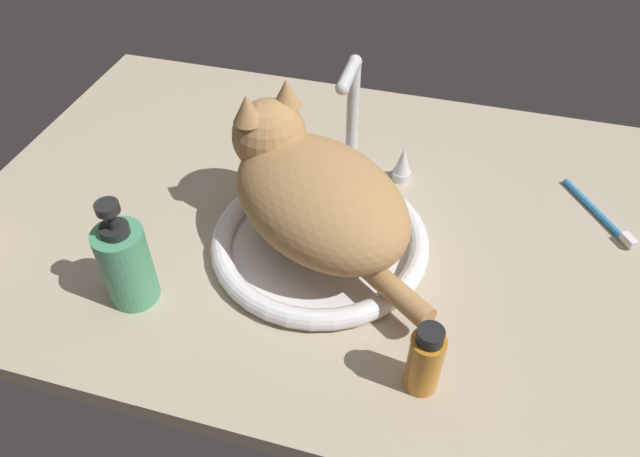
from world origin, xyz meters
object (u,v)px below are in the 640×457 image
faucet (351,132)px  soap_pump_bottle (126,264)px  cat (310,188)px  amber_bottle (425,360)px  toothbrush (599,214)px  sink_basin (320,241)px

faucet → soap_pump_bottle: bearing=-122.7°
cat → amber_bottle: 29.08cm
amber_bottle → toothbrush: bearing=58.6°
amber_bottle → toothbrush: 44.25cm
sink_basin → amber_bottle: size_ratio=3.05×
sink_basin → toothbrush: (41.01, 18.53, -0.74)cm
soap_pump_bottle → sink_basin: bearing=35.3°
sink_basin → amber_bottle: 26.52cm
soap_pump_bottle → toothbrush: 72.24cm
faucet → cat: 17.72cm
sink_basin → faucet: bearing=90.0°
amber_bottle → soap_pump_bottle: 40.52cm
faucet → toothbrush: size_ratio=1.49×
sink_basin → cat: cat is taller
cat → soap_pump_bottle: 26.93cm
sink_basin → faucet: 20.14cm
toothbrush → sink_basin: bearing=-155.7°
sink_basin → soap_pump_bottle: soap_pump_bottle is taller
soap_pump_bottle → faucet: bearing=57.3°
sink_basin → amber_bottle: bearing=-46.5°
sink_basin → cat: (-1.90, 1.39, 8.91)cm
cat → toothbrush: (42.92, 17.14, -9.65)cm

